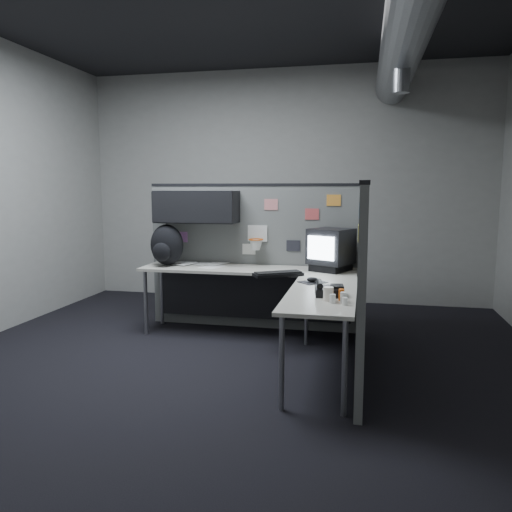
% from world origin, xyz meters
% --- Properties ---
extents(room, '(5.62, 5.62, 3.22)m').
position_xyz_m(room, '(0.56, 0.00, 2.10)').
color(room, black).
rests_on(room, ground).
extents(partition_back, '(2.44, 0.42, 1.63)m').
position_xyz_m(partition_back, '(-0.25, 1.23, 1.00)').
color(partition_back, '#5F615F').
rests_on(partition_back, ground).
extents(partition_right, '(0.07, 2.23, 1.63)m').
position_xyz_m(partition_right, '(1.10, 0.22, 0.82)').
color(partition_right, '#5F615F').
rests_on(partition_right, ground).
extents(desk, '(2.31, 2.11, 0.73)m').
position_xyz_m(desk, '(0.15, 0.70, 0.61)').
color(desk, beige).
rests_on(desk, ground).
extents(monitor, '(0.51, 0.51, 0.44)m').
position_xyz_m(monitor, '(0.78, 1.01, 0.96)').
color(monitor, black).
rests_on(monitor, desk).
extents(keyboard, '(0.50, 0.39, 0.04)m').
position_xyz_m(keyboard, '(0.30, 0.58, 0.75)').
color(keyboard, black).
rests_on(keyboard, desk).
extents(mouse, '(0.29, 0.28, 0.05)m').
position_xyz_m(mouse, '(0.66, 0.32, 0.75)').
color(mouse, black).
rests_on(mouse, desk).
extents(phone, '(0.25, 0.26, 0.11)m').
position_xyz_m(phone, '(0.84, -0.20, 0.77)').
color(phone, black).
rests_on(phone, desk).
extents(bottles, '(0.14, 0.20, 0.09)m').
position_xyz_m(bottles, '(0.95, -0.43, 0.77)').
color(bottles, silver).
rests_on(bottles, desk).
extents(cup, '(0.08, 0.08, 0.11)m').
position_xyz_m(cup, '(0.85, -0.40, 0.78)').
color(cup, white).
rests_on(cup, desk).
extents(papers, '(0.68, 0.53, 0.01)m').
position_xyz_m(papers, '(-0.68, 1.12, 0.74)').
color(papers, white).
rests_on(papers, desk).
extents(backpack, '(0.44, 0.43, 0.45)m').
position_xyz_m(backpack, '(-1.02, 0.98, 0.95)').
color(backpack, black).
rests_on(backpack, desk).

